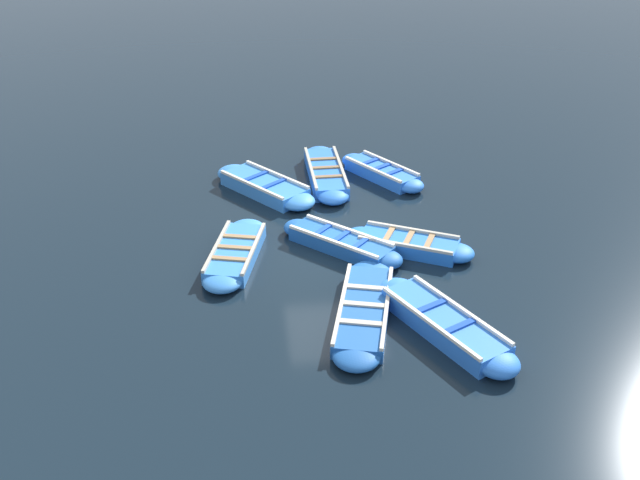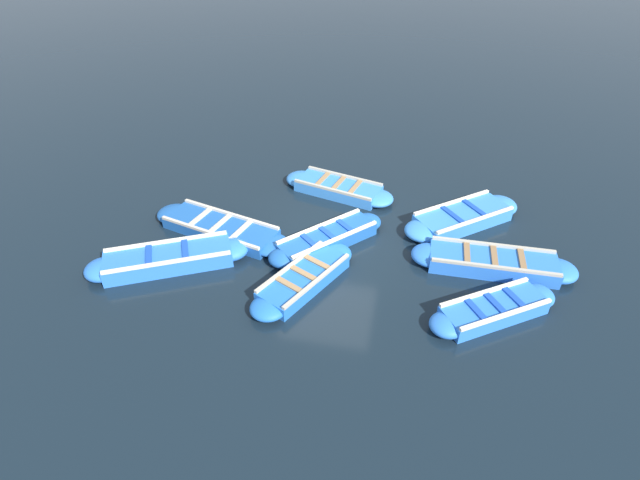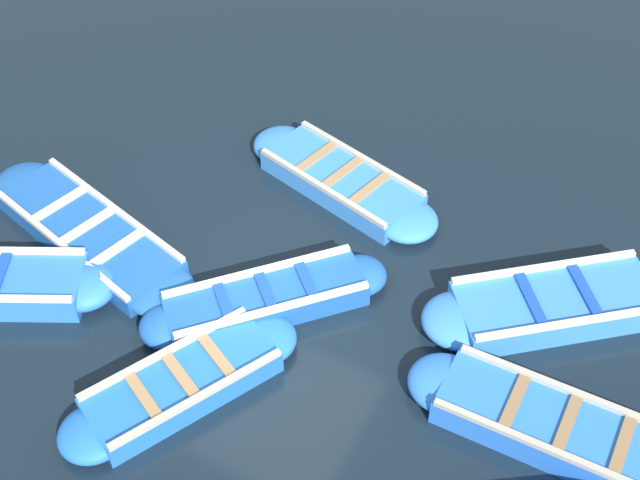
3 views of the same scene
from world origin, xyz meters
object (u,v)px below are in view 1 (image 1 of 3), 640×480
(boat_near_quay, at_px, (265,186))
(boat_alongside, at_px, (408,244))
(boat_outer_left, at_px, (341,243))
(boat_end_of_row, at_px, (444,324))
(boat_tucked, at_px, (364,311))
(boat_drifting, at_px, (382,172))
(boat_mid_row, at_px, (235,253))
(boat_stern_in, at_px, (326,174))

(boat_near_quay, distance_m, boat_alongside, 4.90)
(boat_near_quay, relative_size, boat_outer_left, 1.15)
(boat_near_quay, bearing_deg, boat_end_of_row, 115.25)
(boat_tucked, bearing_deg, boat_near_quay, -74.22)
(boat_outer_left, distance_m, boat_alongside, 1.63)
(boat_drifting, relative_size, boat_mid_row, 0.85)
(boat_tucked, relative_size, boat_end_of_row, 1.08)
(boat_end_of_row, xyz_separation_m, boat_mid_row, (4.17, -3.41, -0.04))
(boat_stern_in, xyz_separation_m, boat_outer_left, (0.13, 4.06, -0.01))
(boat_near_quay, distance_m, boat_end_of_row, 7.72)
(boat_mid_row, xyz_separation_m, boat_alongside, (-4.17, 0.06, 0.01))
(boat_near_quay, bearing_deg, boat_alongside, 132.28)
(boat_end_of_row, bearing_deg, boat_mid_row, -39.32)
(boat_tucked, relative_size, boat_drifting, 1.39)
(boat_stern_in, bearing_deg, boat_outer_left, 88.16)
(boat_drifting, xyz_separation_m, boat_alongside, (0.14, 4.21, -0.01))
(boat_drifting, bearing_deg, boat_end_of_row, 88.89)
(boat_drifting, distance_m, boat_mid_row, 5.99)
(boat_end_of_row, distance_m, boat_mid_row, 5.39)
(boat_tucked, xyz_separation_m, boat_drifting, (-1.67, -6.83, 0.03))
(boat_stern_in, xyz_separation_m, boat_alongside, (-1.49, 4.30, -0.02))
(boat_end_of_row, xyz_separation_m, boat_alongside, (-0.00, -3.35, -0.03))
(boat_near_quay, distance_m, boat_outer_left, 3.78)
(boat_near_quay, relative_size, boat_end_of_row, 0.89)
(boat_tucked, relative_size, boat_mid_row, 1.18)
(boat_outer_left, bearing_deg, boat_alongside, 171.79)
(boat_drifting, bearing_deg, boat_stern_in, -2.93)
(boat_alongside, bearing_deg, boat_mid_row, -0.84)
(boat_outer_left, xyz_separation_m, boat_mid_row, (2.56, 0.17, -0.02))
(boat_tucked, bearing_deg, boat_end_of_row, 154.12)
(boat_outer_left, distance_m, boat_drifting, 4.35)
(boat_stern_in, bearing_deg, boat_end_of_row, 100.96)
(boat_tucked, distance_m, boat_alongside, 3.03)
(boat_tucked, xyz_separation_m, boat_mid_row, (2.64, -2.67, 0.01))
(boat_near_quay, xyz_separation_m, boat_tucked, (-1.76, 6.24, -0.04))
(boat_outer_left, distance_m, boat_mid_row, 2.56)
(boat_near_quay, distance_m, boat_stern_in, 1.93)
(boat_near_quay, height_order, boat_alongside, boat_near_quay)
(boat_tucked, height_order, boat_end_of_row, boat_end_of_row)
(boat_near_quay, height_order, boat_end_of_row, boat_end_of_row)
(boat_tucked, height_order, boat_outer_left, boat_outer_left)
(boat_tucked, relative_size, boat_outer_left, 1.41)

